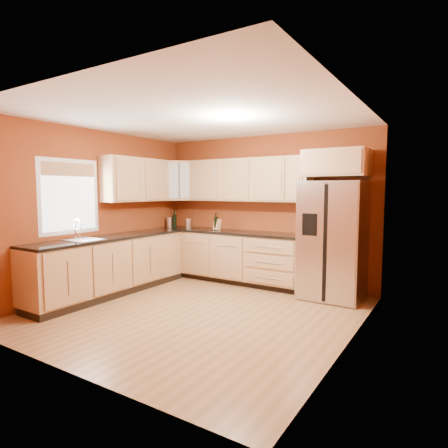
{
  "coord_description": "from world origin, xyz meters",
  "views": [
    {
      "loc": [
        2.94,
        -4.0,
        1.65
      ],
      "look_at": [
        -0.14,
        0.9,
        1.12
      ],
      "focal_mm": 30.0,
      "sensor_mm": 36.0,
      "label": 1
    }
  ],
  "objects_px": {
    "knife_block": "(217,225)",
    "canister_left": "(170,222)",
    "wine_bottle_a": "(175,218)",
    "refrigerator": "(333,240)",
    "soap_dispenser": "(300,229)"
  },
  "relations": [
    {
      "from": "refrigerator",
      "to": "knife_block",
      "type": "bearing_deg",
      "value": 178.9
    },
    {
      "from": "knife_block",
      "to": "canister_left",
      "type": "bearing_deg",
      "value": -166.1
    },
    {
      "from": "refrigerator",
      "to": "knife_block",
      "type": "height_order",
      "value": "refrigerator"
    },
    {
      "from": "canister_left",
      "to": "wine_bottle_a",
      "type": "relative_size",
      "value": 0.57
    },
    {
      "from": "wine_bottle_a",
      "to": "soap_dispenser",
      "type": "relative_size",
      "value": 1.77
    },
    {
      "from": "refrigerator",
      "to": "wine_bottle_a",
      "type": "xyz_separation_m",
      "value": [
        -3.11,
        0.04,
        0.2
      ]
    },
    {
      "from": "canister_left",
      "to": "knife_block",
      "type": "bearing_deg",
      "value": 2.63
    },
    {
      "from": "wine_bottle_a",
      "to": "knife_block",
      "type": "xyz_separation_m",
      "value": [
        1.0,
        0.0,
        -0.07
      ]
    },
    {
      "from": "wine_bottle_a",
      "to": "knife_block",
      "type": "bearing_deg",
      "value": 0.11
    },
    {
      "from": "knife_block",
      "to": "soap_dispenser",
      "type": "xyz_separation_m",
      "value": [
        1.57,
        0.01,
        -0.0
      ]
    },
    {
      "from": "refrigerator",
      "to": "canister_left",
      "type": "height_order",
      "value": "refrigerator"
    },
    {
      "from": "knife_block",
      "to": "soap_dispenser",
      "type": "relative_size",
      "value": 1.03
    },
    {
      "from": "wine_bottle_a",
      "to": "soap_dispenser",
      "type": "bearing_deg",
      "value": 0.34
    },
    {
      "from": "wine_bottle_a",
      "to": "refrigerator",
      "type": "bearing_deg",
      "value": -0.71
    },
    {
      "from": "refrigerator",
      "to": "soap_dispenser",
      "type": "xyz_separation_m",
      "value": [
        -0.55,
        0.05,
        0.13
      ]
    }
  ]
}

